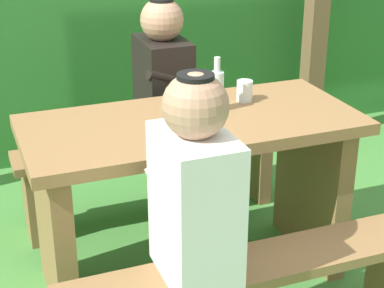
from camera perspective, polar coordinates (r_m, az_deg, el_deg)
The scene contains 8 objects.
ground_plane at distance 3.00m, azimuth -0.00°, elevation -11.63°, with size 12.00×12.00×0.00m, color #45863A.
hedge_backdrop at distance 4.37m, azimuth -9.15°, elevation 11.68°, with size 6.40×0.84×1.71m, color #2E742C.
picnic_table at distance 2.73m, azimuth -0.00°, elevation -2.65°, with size 1.40×0.64×0.77m.
bench_far at distance 3.33m, azimuth -3.64°, elevation -1.63°, with size 1.40×0.24×0.44m.
person_white_shirt at distance 2.06m, azimuth 0.26°, elevation -3.97°, with size 0.25×0.35×0.72m.
person_black_coat at distance 3.18m, azimuth -2.59°, elevation 6.03°, with size 0.25×0.35×0.72m.
drinking_glass at distance 2.84m, azimuth 4.72°, elevation 4.76°, with size 0.07×0.07×0.09m, color silver.
bottle_left at distance 2.70m, azimuth 2.23°, elevation 4.89°, with size 0.06×0.06×0.23m.
Camera 1 is at (-0.88, -2.29, 1.72)m, focal length 59.72 mm.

